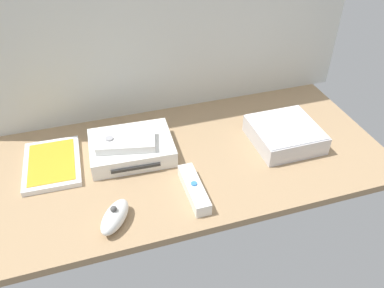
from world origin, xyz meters
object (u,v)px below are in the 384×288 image
Objects in this scene: game_case at (52,164)px; remote_nunchuk at (115,217)px; mini_computer at (285,134)px; remote_wand at (194,189)px; remote_classic_pad at (126,141)px; game_console at (131,148)px.

game_case is 1.81× the size of remote_nunchuk.
mini_computer is at bearing -5.99° from game_case.
game_case is 1.31× the size of remote_wand.
mini_computer is at bearing 4.41° from remote_classic_pad.
remote_classic_pad is at bearing 172.07° from mini_computer.
game_case is (-19.99, 1.33, -1.44)cm from game_console.
remote_nunchuk is at bearing -106.28° from game_console.
game_console is at bearing -1.91° from game_case.
mini_computer is 60.84cm from game_case.
game_console is 2.03× the size of remote_nunchuk.
remote_nunchuk is (12.36, -23.30, 1.28)cm from game_case.
remote_wand is 18.99cm from remote_nunchuk.
remote_nunchuk is 21.96cm from remote_classic_pad.
game_case is at bearing 147.47° from remote_wand.
mini_computer is 50.17cm from remote_nunchuk.
game_case is at bearing 152.17° from remote_nunchuk.
game_console reaches higher than remote_wand.
mini_computer is 1.58× the size of remote_nunchuk.
remote_nunchuk is at bearing -94.62° from remote_classic_pad.
remote_classic_pad reaches higher than game_case.
remote_classic_pad is (-1.30, -1.22, 3.21)cm from game_console.
remote_nunchuk is (-7.63, -21.98, -0.16)cm from game_console.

